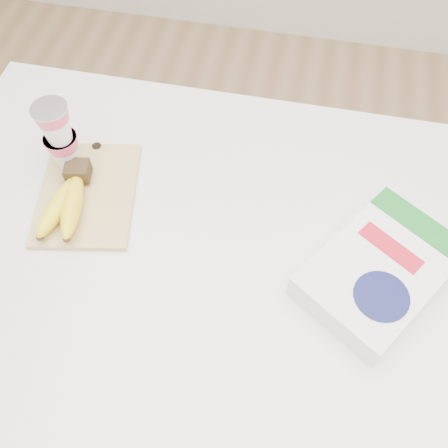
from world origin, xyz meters
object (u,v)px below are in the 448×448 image
at_px(bananas, 67,200).
at_px(yogurt_stack, 59,136).
at_px(cutting_board, 88,194).
at_px(cereal_box, 379,271).
at_px(table, 223,336).

xyz_separation_m(bananas, yogurt_stack, (-0.04, 0.10, 0.07)).
distance_m(cutting_board, cereal_box, 0.60).
xyz_separation_m(cutting_board, yogurt_stack, (-0.06, 0.06, 0.10)).
bearing_deg(cutting_board, yogurt_stack, 123.05).
bearing_deg(bananas, yogurt_stack, 110.62).
distance_m(bananas, cereal_box, 0.61).
height_order(cutting_board, cereal_box, cereal_box).
height_order(yogurt_stack, cereal_box, yogurt_stack).
height_order(cutting_board, yogurt_stack, yogurt_stack).
relative_size(cutting_board, cereal_box, 0.77).
distance_m(table, cutting_board, 0.58).
height_order(bananas, yogurt_stack, yogurt_stack).
relative_size(table, cutting_board, 4.86).
xyz_separation_m(cutting_board, bananas, (-0.02, -0.04, 0.03)).
xyz_separation_m(yogurt_stack, cereal_box, (0.65, -0.14, -0.07)).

